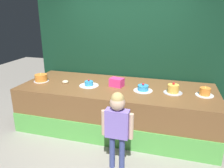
% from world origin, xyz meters
% --- Properties ---
extents(ground_plane, '(12.00, 12.00, 0.00)m').
position_xyz_m(ground_plane, '(0.00, 0.00, 0.00)').
color(ground_plane, gray).
extents(stage_platform, '(3.51, 1.37, 0.82)m').
position_xyz_m(stage_platform, '(0.00, 0.67, 0.41)').
color(stage_platform, brown).
rests_on(stage_platform, ground_plane).
extents(curtain_backdrop, '(3.93, 0.08, 3.17)m').
position_xyz_m(curtain_backdrop, '(0.00, 1.45, 1.59)').
color(curtain_backdrop, '#113823').
rests_on(curtain_backdrop, ground_plane).
extents(child_figure, '(0.44, 0.20, 1.14)m').
position_xyz_m(child_figure, '(0.32, -0.46, 0.74)').
color(child_figure, '#3F4C8C').
rests_on(child_figure, ground_plane).
extents(pink_box, '(0.27, 0.22, 0.15)m').
position_xyz_m(pink_box, '(0.00, 0.68, 0.90)').
color(pink_box, '#F33886').
rests_on(pink_box, stage_platform).
extents(donut, '(0.12, 0.12, 0.04)m').
position_xyz_m(donut, '(-0.99, 0.61, 0.84)').
color(donut, beige).
rests_on(donut, stage_platform).
extents(cake_far_left, '(0.29, 0.29, 0.19)m').
position_xyz_m(cake_far_left, '(-1.49, 0.56, 0.89)').
color(cake_far_left, silver).
rests_on(cake_far_left, stage_platform).
extents(cake_left, '(0.36, 0.36, 0.12)m').
position_xyz_m(cake_left, '(-0.50, 0.57, 0.85)').
color(cake_left, white).
rests_on(cake_left, stage_platform).
extents(cake_center, '(0.33, 0.33, 0.14)m').
position_xyz_m(cake_center, '(0.50, 0.58, 0.86)').
color(cake_center, white).
rests_on(cake_center, stage_platform).
extents(cake_right, '(0.31, 0.31, 0.19)m').
position_xyz_m(cake_right, '(0.99, 0.62, 0.88)').
color(cake_right, silver).
rests_on(cake_right, stage_platform).
extents(cake_far_right, '(0.29, 0.29, 0.18)m').
position_xyz_m(cake_far_right, '(1.49, 0.64, 0.88)').
color(cake_far_right, white).
rests_on(cake_far_right, stage_platform).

